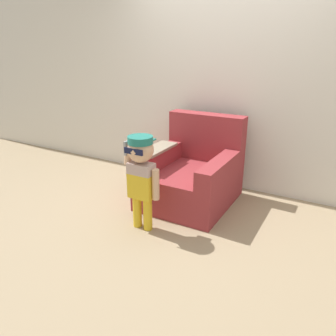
{
  "coord_description": "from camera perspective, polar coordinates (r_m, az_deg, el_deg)",
  "views": [
    {
      "loc": [
        1.33,
        -3.09,
        1.67
      ],
      "look_at": [
        -0.19,
        -0.39,
        0.52
      ],
      "focal_mm": 35.0,
      "sensor_mm": 36.0,
      "label": 1
    }
  ],
  "objects": [
    {
      "name": "side_table",
      "position": [
        3.93,
        -5.31,
        -0.18
      ],
      "size": [
        0.3,
        0.3,
        0.48
      ],
      "color": "white",
      "rests_on": "ground_plane"
    },
    {
      "name": "armchair",
      "position": [
        3.71,
        4.29,
        -1.01
      ],
      "size": [
        0.92,
        1.04,
        0.94
      ],
      "color": "maroon",
      "rests_on": "ground_plane"
    },
    {
      "name": "ground_plane",
      "position": [
        3.76,
        5.58,
        -6.06
      ],
      "size": [
        10.0,
        10.0,
        0.0
      ],
      "primitive_type": "plane",
      "color": "#998466"
    },
    {
      "name": "person_child",
      "position": [
        3.01,
        -4.67,
        -0.12
      ],
      "size": [
        0.38,
        0.28,
        0.92
      ],
      "color": "gold",
      "rests_on": "ground_plane"
    },
    {
      "name": "wall_back",
      "position": [
        4.0,
        10.29,
        14.83
      ],
      "size": [
        10.0,
        0.05,
        2.6
      ],
      "color": "silver",
      "rests_on": "ground_plane"
    }
  ]
}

